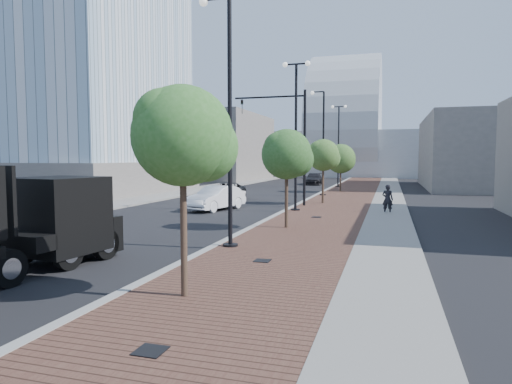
# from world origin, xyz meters

# --- Properties ---
(sidewalk) EXTENTS (7.00, 140.00, 0.12)m
(sidewalk) POSITION_xyz_m (3.50, 40.00, 0.06)
(sidewalk) COLOR #4C2D23
(sidewalk) RESTS_ON ground
(concrete_strip) EXTENTS (2.40, 140.00, 0.13)m
(concrete_strip) POSITION_xyz_m (6.20, 40.00, 0.07)
(concrete_strip) COLOR slate
(concrete_strip) RESTS_ON ground
(curb) EXTENTS (0.30, 140.00, 0.14)m
(curb) POSITION_xyz_m (0.00, 40.00, 0.07)
(curb) COLOR gray
(curb) RESTS_ON ground
(west_sidewalk) EXTENTS (4.00, 140.00, 0.12)m
(west_sidewalk) POSITION_xyz_m (-13.00, 40.00, 0.06)
(west_sidewalk) COLOR slate
(west_sidewalk) RESTS_ON ground
(white_sedan) EXTENTS (2.75, 5.00, 1.56)m
(white_sedan) POSITION_xyz_m (-4.59, 21.69, 0.78)
(white_sedan) COLOR white
(white_sedan) RESTS_ON ground
(dark_car_mid) EXTENTS (3.05, 5.40, 1.42)m
(dark_car_mid) POSITION_xyz_m (-6.18, 28.05, 0.71)
(dark_car_mid) COLOR black
(dark_car_mid) RESTS_ON ground
(dark_car_far) EXTENTS (2.38, 5.12, 1.45)m
(dark_car_far) POSITION_xyz_m (-3.02, 51.27, 0.72)
(dark_car_far) COLOR black
(dark_car_far) RESTS_ON ground
(pedestrian) EXTENTS (0.72, 0.53, 1.79)m
(pedestrian) POSITION_xyz_m (6.13, 22.59, 0.90)
(pedestrian) COLOR black
(pedestrian) RESTS_ON ground
(streetlight_1) EXTENTS (1.44, 0.56, 9.21)m
(streetlight_1) POSITION_xyz_m (0.49, 10.00, 4.34)
(streetlight_1) COLOR black
(streetlight_1) RESTS_ON ground
(streetlight_2) EXTENTS (1.72, 0.56, 9.28)m
(streetlight_2) POSITION_xyz_m (0.60, 22.00, 4.82)
(streetlight_2) COLOR black
(streetlight_2) RESTS_ON ground
(streetlight_3) EXTENTS (1.44, 0.56, 9.21)m
(streetlight_3) POSITION_xyz_m (0.49, 34.00, 4.34)
(streetlight_3) COLOR black
(streetlight_3) RESTS_ON ground
(streetlight_4) EXTENTS (1.72, 0.56, 9.28)m
(streetlight_4) POSITION_xyz_m (0.60, 46.00, 4.82)
(streetlight_4) COLOR black
(streetlight_4) RESTS_ON ground
(traffic_mast) EXTENTS (5.09, 0.20, 8.00)m
(traffic_mast) POSITION_xyz_m (-0.30, 25.00, 4.98)
(traffic_mast) COLOR black
(traffic_mast) RESTS_ON ground
(tree_0) EXTENTS (2.41, 2.36, 5.08)m
(tree_0) POSITION_xyz_m (1.65, 4.02, 3.89)
(tree_0) COLOR #382619
(tree_0) RESTS_ON ground
(tree_1) EXTENTS (2.40, 2.35, 4.74)m
(tree_1) POSITION_xyz_m (1.65, 15.02, 3.54)
(tree_1) COLOR #382619
(tree_1) RESTS_ON ground
(tree_2) EXTENTS (2.35, 2.30, 4.74)m
(tree_2) POSITION_xyz_m (1.65, 27.02, 3.58)
(tree_2) COLOR #382619
(tree_2) RESTS_ON ground
(tree_3) EXTENTS (2.87, 2.87, 4.74)m
(tree_3) POSITION_xyz_m (1.65, 39.02, 3.30)
(tree_3) COLOR #382619
(tree_3) RESTS_ON ground
(tower_podium) EXTENTS (19.00, 19.00, 3.00)m
(tower_podium) POSITION_xyz_m (-24.00, 32.00, 1.50)
(tower_podium) COLOR slate
(tower_podium) RESTS_ON ground
(convention_center) EXTENTS (50.00, 30.00, 50.00)m
(convention_center) POSITION_xyz_m (-2.00, 85.00, 6.00)
(convention_center) COLOR #9EA4A8
(convention_center) RESTS_ON ground
(commercial_block_nw) EXTENTS (14.00, 20.00, 10.00)m
(commercial_block_nw) POSITION_xyz_m (-20.00, 60.00, 5.00)
(commercial_block_nw) COLOR slate
(commercial_block_nw) RESTS_ON ground
(commercial_block_ne) EXTENTS (12.00, 22.00, 8.00)m
(commercial_block_ne) POSITION_xyz_m (16.00, 50.00, 4.00)
(commercial_block_ne) COLOR #635E59
(commercial_block_ne) RESTS_ON ground
(utility_cover_0) EXTENTS (0.50, 0.50, 0.02)m
(utility_cover_0) POSITION_xyz_m (2.40, 1.00, 0.13)
(utility_cover_0) COLOR black
(utility_cover_0) RESTS_ON sidewalk
(utility_cover_1) EXTENTS (0.50, 0.50, 0.02)m
(utility_cover_1) POSITION_xyz_m (2.40, 8.00, 0.13)
(utility_cover_1) COLOR black
(utility_cover_1) RESTS_ON sidewalk
(utility_cover_2) EXTENTS (0.50, 0.50, 0.02)m
(utility_cover_2) POSITION_xyz_m (2.40, 19.00, 0.13)
(utility_cover_2) COLOR black
(utility_cover_2) RESTS_ON sidewalk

